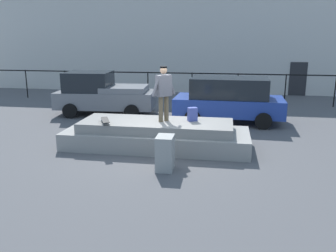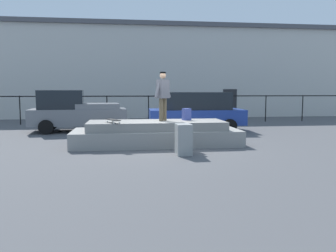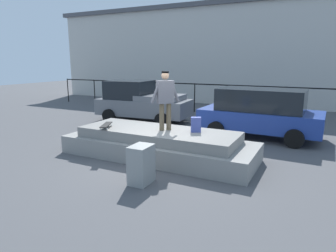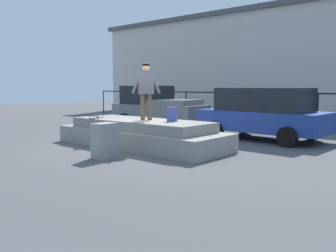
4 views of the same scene
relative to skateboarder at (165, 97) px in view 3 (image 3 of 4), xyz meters
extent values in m
plane|color=#4C4C4F|center=(0.07, -0.31, -1.83)|extent=(60.00, 60.00, 0.00)
cube|color=gray|center=(-0.23, -0.02, -1.56)|extent=(5.80, 2.06, 0.54)
cube|color=gray|center=(-0.23, -0.02, -1.14)|extent=(4.76, 1.69, 0.30)
cylinder|color=brown|center=(-0.08, -0.08, -0.59)|extent=(0.14, 0.14, 0.80)
cylinder|color=brown|center=(0.08, 0.08, -0.59)|extent=(0.14, 0.14, 0.80)
cube|color=#595960|center=(0.00, 0.00, 0.13)|extent=(0.50, 0.51, 0.65)
cylinder|color=#595960|center=(-0.20, -0.21, 0.12)|extent=(0.29, 0.30, 0.61)
cylinder|color=#595960|center=(0.20, 0.21, 0.12)|extent=(0.29, 0.30, 0.61)
sphere|color=tan|center=(0.00, 0.00, 0.59)|extent=(0.22, 0.22, 0.22)
cylinder|color=black|center=(0.00, 0.00, 0.69)|extent=(0.30, 0.30, 0.05)
cube|color=black|center=(-1.71, -0.59, -0.88)|extent=(0.52, 0.84, 0.02)
cylinder|color=silver|center=(-1.69, -0.87, -0.96)|extent=(0.05, 0.06, 0.06)
cylinder|color=silver|center=(-1.51, -0.79, -0.96)|extent=(0.05, 0.06, 0.06)
cylinder|color=silver|center=(-1.92, -0.38, -0.96)|extent=(0.05, 0.06, 0.06)
cylinder|color=silver|center=(-1.73, -0.30, -0.96)|extent=(0.05, 0.06, 0.06)
cube|color=#3F4C99|center=(0.88, 0.20, -0.78)|extent=(0.34, 0.30, 0.43)
cube|color=slate|center=(-3.47, 4.46, -1.14)|extent=(4.49, 2.20, 0.74)
cube|color=black|center=(-4.23, 4.40, -0.34)|extent=(2.09, 1.86, 0.86)
cube|color=slate|center=(-2.60, 4.53, -0.65)|extent=(2.09, 1.92, 0.24)
cylinder|color=black|center=(-4.89, 5.31, -1.51)|extent=(0.65, 0.27, 0.64)
cylinder|color=black|center=(-4.74, 3.40, -1.51)|extent=(0.65, 0.27, 0.64)
cylinder|color=black|center=(-2.19, 5.52, -1.51)|extent=(0.65, 0.27, 0.64)
cylinder|color=black|center=(-2.05, 3.61, -1.51)|extent=(0.65, 0.27, 0.64)
cube|color=navy|center=(2.01, 3.86, -1.16)|extent=(4.44, 2.09, 0.71)
cube|color=black|center=(2.01, 3.86, -0.41)|extent=(3.12, 1.82, 0.80)
cylinder|color=black|center=(0.69, 4.90, -1.51)|extent=(0.65, 0.24, 0.64)
cylinder|color=black|center=(0.63, 2.89, -1.51)|extent=(0.65, 0.24, 0.64)
cylinder|color=black|center=(3.40, 4.82, -1.51)|extent=(0.65, 0.24, 0.64)
cylinder|color=black|center=(3.34, 2.81, -1.51)|extent=(0.65, 0.24, 0.64)
cube|color=gray|center=(0.39, -1.97, -1.37)|extent=(0.45, 0.61, 0.92)
cylinder|color=black|center=(-11.93, 8.02, -1.02)|extent=(0.06, 0.06, 1.62)
cylinder|color=black|center=(-9.53, 8.02, -1.02)|extent=(0.06, 0.06, 1.62)
cylinder|color=black|center=(-7.13, 8.02, -1.02)|extent=(0.06, 0.06, 1.62)
cylinder|color=black|center=(-4.73, 8.02, -1.02)|extent=(0.06, 0.06, 1.62)
cylinder|color=black|center=(-2.33, 8.02, -1.02)|extent=(0.06, 0.06, 1.62)
cylinder|color=black|center=(0.07, 8.02, -1.02)|extent=(0.06, 0.06, 1.62)
cylinder|color=black|center=(2.47, 8.02, -1.02)|extent=(0.06, 0.06, 1.62)
cube|color=black|center=(0.07, 8.02, -0.26)|extent=(24.00, 0.04, 0.06)
cube|color=beige|center=(0.07, 15.17, 1.31)|extent=(30.23, 7.18, 6.29)
cube|color=#4C4C51|center=(0.07, 15.17, 4.60)|extent=(30.84, 7.54, 0.30)
camera|label=1|loc=(1.91, -10.51, 1.54)|focal=37.34mm
camera|label=2|loc=(-1.36, -11.86, 0.08)|focal=36.34mm
camera|label=3|loc=(3.98, -7.62, 1.00)|focal=32.06mm
camera|label=4|loc=(7.88, -8.07, 0.03)|focal=39.09mm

